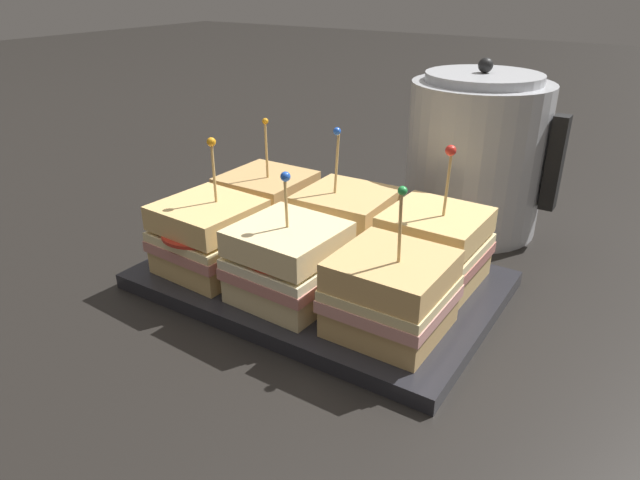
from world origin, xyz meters
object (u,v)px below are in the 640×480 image
at_px(sandwich_back_left, 267,205).
at_px(sandwich_back_right, 434,247).
at_px(sandwich_front_center, 286,262).
at_px(sandwich_front_left, 209,237).
at_px(serving_platter, 320,280).
at_px(kettle_steel, 475,155).
at_px(sandwich_front_right, 391,293).
at_px(sandwich_back_center, 344,224).

bearing_deg(sandwich_back_left, sandwich_back_right, 0.25).
relative_size(sandwich_front_center, sandwich_back_left, 0.90).
relative_size(sandwich_front_left, sandwich_back_left, 0.99).
height_order(serving_platter, kettle_steel, kettle_steel).
height_order(serving_platter, sandwich_front_right, sandwich_front_right).
bearing_deg(sandwich_back_center, sandwich_front_center, -90.17).
distance_m(sandwich_back_center, sandwich_back_right, 0.12).
xyz_separation_m(sandwich_front_center, sandwich_back_right, (0.12, 0.12, 0.00)).
relative_size(sandwich_back_left, sandwich_back_center, 0.99).
relative_size(sandwich_front_left, sandwich_back_right, 0.98).
relative_size(serving_platter, sandwich_front_center, 2.79).
bearing_deg(sandwich_front_right, serving_platter, 154.07).
height_order(sandwich_front_left, sandwich_front_center, sandwich_front_left).
bearing_deg(sandwich_front_left, sandwich_back_left, 92.01).
bearing_deg(sandwich_front_left, sandwich_back_center, 45.88).
height_order(sandwich_back_center, sandwich_back_right, same).
bearing_deg(sandwich_front_center, serving_platter, 86.95).
relative_size(sandwich_back_right, kettle_steel, 0.67).
bearing_deg(sandwich_front_left, serving_platter, 26.76).
height_order(sandwich_front_left, sandwich_front_right, sandwich_front_left).
distance_m(sandwich_back_right, kettle_steel, 0.22).
bearing_deg(kettle_steel, sandwich_front_right, -84.06).
xyz_separation_m(serving_platter, sandwich_front_right, (0.12, -0.06, 0.05)).
bearing_deg(sandwich_back_center, sandwich_back_right, -0.23).
height_order(serving_platter, sandwich_front_left, sandwich_front_left).
height_order(sandwich_back_right, kettle_steel, kettle_steel).
height_order(sandwich_front_center, sandwich_back_right, sandwich_back_right).
distance_m(sandwich_front_left, sandwich_back_left, 0.12).
bearing_deg(sandwich_front_left, sandwich_front_right, 0.19).
bearing_deg(serving_platter, sandwich_front_center, -93.05).
bearing_deg(kettle_steel, sandwich_front_center, -105.06).
xyz_separation_m(sandwich_front_left, sandwich_back_right, (0.24, 0.12, -0.00)).
bearing_deg(serving_platter, sandwich_front_left, -153.24).
xyz_separation_m(serving_platter, kettle_steel, (0.09, 0.28, 0.10)).
bearing_deg(sandwich_front_left, kettle_steel, 58.26).
distance_m(sandwich_front_right, kettle_steel, 0.34).
xyz_separation_m(sandwich_front_center, sandwich_back_center, (0.00, 0.12, 0.00)).
relative_size(sandwich_front_center, sandwich_front_right, 0.93).
bearing_deg(serving_platter, sandwich_back_center, 92.89).
bearing_deg(sandwich_back_left, serving_platter, -25.24).
bearing_deg(kettle_steel, sandwich_back_left, -134.34).
xyz_separation_m(sandwich_back_left, sandwich_back_center, (0.12, 0.00, 0.00)).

